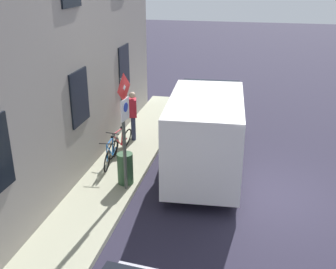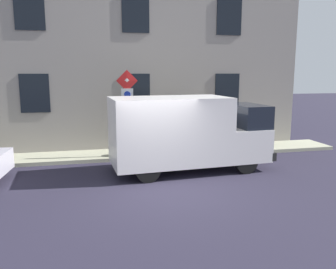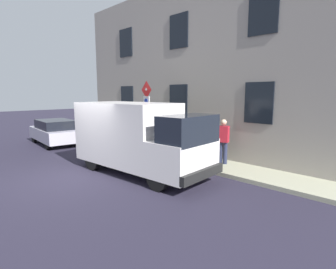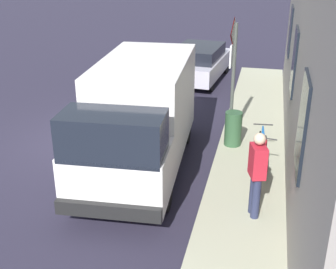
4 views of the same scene
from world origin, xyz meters
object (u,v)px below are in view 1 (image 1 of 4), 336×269
bicycle_blue (111,153)px  delivery_van (206,130)px  sign_post_stacked (124,116)px  litter_bin (125,168)px  bicycle_red (120,143)px  pedestrian (133,114)px

bicycle_blue → delivery_van: bearing=92.9°
sign_post_stacked → litter_bin: (0.14, -0.29, -1.65)m
bicycle_blue → bicycle_red: bearing=175.1°
bicycle_red → pedestrian: pedestrian is taller
bicycle_red → litter_bin: (-0.79, 1.89, 0.08)m
sign_post_stacked → bicycle_red: sign_post_stacked is taller
pedestrian → litter_bin: size_ratio=1.91×
delivery_van → litter_bin: delivery_van is taller
sign_post_stacked → pedestrian: bearing=-76.3°
sign_post_stacked → delivery_van: bearing=-137.5°
bicycle_red → bicycle_blue: 0.82m
pedestrian → bicycle_blue: bearing=-108.9°
bicycle_red → litter_bin: bearing=30.3°
bicycle_red → bicycle_blue: size_ratio=1.00×
sign_post_stacked → delivery_van: size_ratio=0.57×
pedestrian → litter_bin: (-0.71, 3.18, -0.48)m
delivery_van → litter_bin: size_ratio=6.06×
bicycle_red → bicycle_blue: bearing=7.7°
sign_post_stacked → litter_bin: bearing=-65.0°
delivery_van → bicycle_red: (2.85, -0.42, -0.82)m
bicycle_red → pedestrian: (-0.08, -1.29, 0.56)m
delivery_van → pedestrian: size_ratio=3.17×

